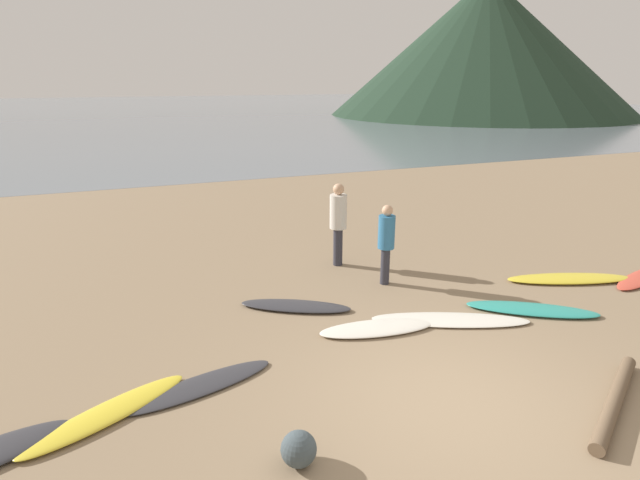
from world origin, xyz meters
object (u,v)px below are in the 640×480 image
(person_1, at_px, (338,218))
(driftwood_log, at_px, (615,401))
(person_0, at_px, (386,238))
(surfboard_7, at_px, (569,279))
(surfboard_2, at_px, (199,386))
(surfboard_3, at_px, (296,306))
(beach_rock_near, at_px, (299,449))
(surfboard_5, at_px, (450,320))
(surfboard_1, at_px, (107,413))
(surfboard_6, at_px, (532,309))
(surfboard_4, at_px, (377,328))

(person_1, distance_m, driftwood_log, 6.06)
(person_0, distance_m, driftwood_log, 4.69)
(surfboard_7, relative_size, person_1, 1.40)
(surfboard_2, relative_size, person_0, 1.30)
(surfboard_3, distance_m, driftwood_log, 4.97)
(beach_rock_near, bearing_deg, person_1, 62.98)
(surfboard_3, relative_size, surfboard_5, 0.75)
(surfboard_1, relative_size, beach_rock_near, 5.46)
(surfboard_2, bearing_deg, person_1, 31.39)
(surfboard_5, relative_size, surfboard_6, 1.19)
(surfboard_7, bearing_deg, surfboard_3, -169.49)
(person_0, xyz_separation_m, person_1, (-0.45, 1.31, 0.12))
(surfboard_4, bearing_deg, surfboard_2, -160.19)
(surfboard_5, relative_size, driftwood_log, 1.18)
(surfboard_3, relative_size, surfboard_7, 0.78)
(surfboard_4, height_order, surfboard_5, surfboard_4)
(surfboard_1, xyz_separation_m, person_1, (4.63, 3.77, 1.02))
(surfboard_1, distance_m, person_0, 5.73)
(driftwood_log, bearing_deg, surfboard_7, 50.34)
(driftwood_log, bearing_deg, beach_rock_near, 172.95)
(surfboard_4, bearing_deg, surfboard_6, 1.53)
(surfboard_3, distance_m, surfboard_7, 5.61)
(surfboard_3, xyz_separation_m, driftwood_log, (2.81, -4.10, 0.04))
(surfboard_7, relative_size, person_0, 1.58)
(surfboard_3, relative_size, person_0, 1.23)
(beach_rock_near, bearing_deg, surfboard_3, 72.00)
(person_1, bearing_deg, driftwood_log, 156.38)
(surfboard_1, bearing_deg, surfboard_2, -18.09)
(person_0, bearing_deg, surfboard_6, -136.65)
(surfboard_2, xyz_separation_m, person_0, (3.97, 2.27, 0.92))
(surfboard_3, height_order, surfboard_4, surfboard_3)
(surfboard_7, distance_m, beach_rock_near, 7.30)
(surfboard_2, height_order, surfboard_6, surfboard_6)
(surfboard_4, xyz_separation_m, surfboard_6, (2.85, -0.36, 0.00))
(surfboard_3, distance_m, surfboard_5, 2.67)
(surfboard_7, distance_m, person_0, 3.86)
(surfboard_2, bearing_deg, surfboard_3, 28.96)
(driftwood_log, bearing_deg, person_1, 102.06)
(beach_rock_near, bearing_deg, surfboard_5, 32.40)
(driftwood_log, bearing_deg, surfboard_6, 67.80)
(surfboard_3, bearing_deg, beach_rock_near, -78.95)
(surfboard_3, xyz_separation_m, person_1, (1.56, 1.75, 1.02))
(surfboard_5, xyz_separation_m, surfboard_6, (1.56, -0.19, 0.01))
(person_1, height_order, driftwood_log, person_1)
(surfboard_2, relative_size, surfboard_3, 1.06)
(surfboard_1, bearing_deg, beach_rock_near, -67.71)
(surfboard_3, height_order, driftwood_log, driftwood_log)
(driftwood_log, bearing_deg, surfboard_1, 160.59)
(surfboard_4, relative_size, surfboard_7, 0.75)
(person_1, relative_size, driftwood_log, 0.81)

